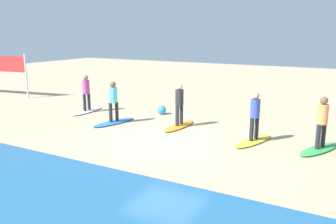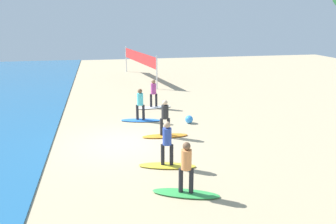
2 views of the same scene
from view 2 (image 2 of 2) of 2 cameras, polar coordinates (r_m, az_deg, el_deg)
name	(u,v)px [view 2 (image 2 of 2)]	position (r m, az deg, el deg)	size (l,w,h in m)	color
ground_plane	(123,144)	(14.72, -7.67, -5.33)	(60.00, 60.00, 0.00)	tan
surfboard_green	(186,193)	(10.65, 3.04, -13.63)	(2.10, 0.56, 0.09)	green
surfer_green	(186,164)	(10.20, 3.12, -8.78)	(0.32, 0.44, 1.64)	#232328
surfboard_yellow	(167,166)	(12.42, -0.16, -9.08)	(2.10, 0.56, 0.09)	yellow
surfer_yellow	(167,140)	(12.04, -0.16, -4.80)	(0.32, 0.45, 1.64)	#232328
surfboard_orange	(165,136)	(15.38, -0.51, -4.05)	(2.10, 0.56, 0.09)	orange
surfer_orange	(165,115)	(15.07, -0.52, -0.51)	(0.32, 0.46, 1.64)	#232328
surfboard_blue	(141,120)	(17.71, -4.67, -1.40)	(2.10, 0.56, 0.09)	blue
surfer_blue	(140,102)	(17.44, -4.75, 1.72)	(0.32, 0.45, 1.64)	#232328
surfboard_white	(154,107)	(20.17, -2.44, 0.80)	(2.10, 0.56, 0.09)	white
surfer_white	(154,91)	(19.93, -2.47, 3.55)	(0.32, 0.46, 1.64)	#232328
volleyball_net	(139,59)	(29.49, -4.91, 9.02)	(8.97, 1.65, 2.50)	silver
beach_ball	(189,119)	(17.29, 3.60, -1.25)	(0.41, 0.41, 0.41)	#338CE5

